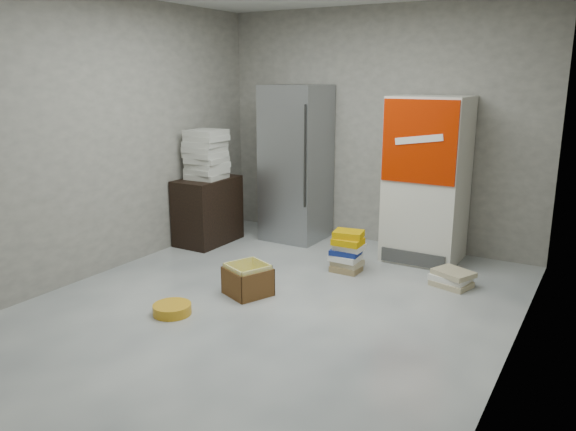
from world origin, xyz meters
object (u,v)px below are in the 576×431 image
(coke_cooler, at_px, (427,180))
(wood_shelf, at_px, (208,211))
(steel_fridge, at_px, (296,164))
(cardboard_box, at_px, (248,282))
(phonebook_stack_main, at_px, (347,251))

(coke_cooler, height_order, wood_shelf, coke_cooler)
(steel_fridge, xyz_separation_m, cardboard_box, (0.57, -1.89, -0.83))
(wood_shelf, bearing_deg, coke_cooler, 16.28)
(wood_shelf, bearing_deg, steel_fridge, 41.31)
(steel_fridge, relative_size, cardboard_box, 3.94)
(phonebook_stack_main, relative_size, cardboard_box, 0.90)
(steel_fridge, distance_m, wood_shelf, 1.23)
(coke_cooler, bearing_deg, cardboard_box, -119.89)
(steel_fridge, distance_m, cardboard_box, 2.14)
(steel_fridge, height_order, cardboard_box, steel_fridge)
(phonebook_stack_main, bearing_deg, wood_shelf, 173.95)
(steel_fridge, bearing_deg, cardboard_box, -73.37)
(coke_cooler, relative_size, phonebook_stack_main, 4.13)
(steel_fridge, relative_size, coke_cooler, 1.06)
(steel_fridge, height_order, wood_shelf, steel_fridge)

